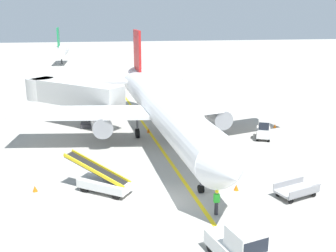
{
  "coord_description": "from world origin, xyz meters",
  "views": [
    {
      "loc": [
        -3.57,
        -23.8,
        12.24
      ],
      "look_at": [
        1.69,
        9.3,
        2.5
      ],
      "focal_mm": 42.03,
      "sensor_mm": 36.0,
      "label": 1
    }
  ],
  "objects_px": {
    "safety_cone_nose_right": "(148,130)",
    "baggage_tug_near_wing": "(263,130)",
    "belt_loader_forward_hold": "(103,181)",
    "safety_cone_wingtip_right": "(35,189)",
    "jet_bridge": "(67,93)",
    "baggage_cart_loaded": "(296,190)",
    "safety_cone_wingtip_left": "(275,126)",
    "airliner": "(162,107)",
    "pushback_tug": "(240,246)",
    "safety_cone_nose_left": "(236,187)",
    "ground_crew_marshaller": "(217,201)"
  },
  "relations": [
    {
      "from": "safety_cone_nose_right",
      "to": "baggage_tug_near_wing",
      "type": "bearing_deg",
      "value": -20.03
    },
    {
      "from": "belt_loader_forward_hold",
      "to": "safety_cone_wingtip_right",
      "type": "height_order",
      "value": "belt_loader_forward_hold"
    },
    {
      "from": "jet_bridge",
      "to": "baggage_cart_loaded",
      "type": "relative_size",
      "value": 2.95
    },
    {
      "from": "belt_loader_forward_hold",
      "to": "baggage_cart_loaded",
      "type": "relative_size",
      "value": 1.27
    },
    {
      "from": "safety_cone_wingtip_left",
      "to": "safety_cone_wingtip_right",
      "type": "bearing_deg",
      "value": -152.03
    },
    {
      "from": "airliner",
      "to": "baggage_cart_loaded",
      "type": "xyz_separation_m",
      "value": [
        7.37,
        -13.68,
        -2.95
      ]
    },
    {
      "from": "airliner",
      "to": "pushback_tug",
      "type": "height_order",
      "value": "airliner"
    },
    {
      "from": "safety_cone_nose_left",
      "to": "safety_cone_wingtip_right",
      "type": "distance_m",
      "value": 14.3
    },
    {
      "from": "jet_bridge",
      "to": "ground_crew_marshaller",
      "type": "bearing_deg",
      "value": -64.78
    },
    {
      "from": "safety_cone_nose_right",
      "to": "safety_cone_wingtip_left",
      "type": "distance_m",
      "value": 13.93
    },
    {
      "from": "belt_loader_forward_hold",
      "to": "safety_cone_wingtip_right",
      "type": "distance_m",
      "value": 4.91
    },
    {
      "from": "pushback_tug",
      "to": "baggage_cart_loaded",
      "type": "bearing_deg",
      "value": 46.25
    },
    {
      "from": "baggage_cart_loaded",
      "to": "safety_cone_wingtip_right",
      "type": "bearing_deg",
      "value": 168.43
    },
    {
      "from": "airliner",
      "to": "ground_crew_marshaller",
      "type": "bearing_deg",
      "value": -85.28
    },
    {
      "from": "baggage_tug_near_wing",
      "to": "safety_cone_nose_left",
      "type": "bearing_deg",
      "value": -120.55
    },
    {
      "from": "ground_crew_marshaller",
      "to": "safety_cone_nose_left",
      "type": "bearing_deg",
      "value": 53.08
    },
    {
      "from": "jet_bridge",
      "to": "safety_cone_nose_left",
      "type": "height_order",
      "value": "jet_bridge"
    },
    {
      "from": "jet_bridge",
      "to": "safety_cone_nose_right",
      "type": "distance_m",
      "value": 10.53
    },
    {
      "from": "pushback_tug",
      "to": "safety_cone_wingtip_right",
      "type": "relative_size",
      "value": 9.03
    },
    {
      "from": "airliner",
      "to": "safety_cone_wingtip_left",
      "type": "xyz_separation_m",
      "value": [
        12.89,
        2.43,
        -3.2
      ]
    },
    {
      "from": "pushback_tug",
      "to": "safety_cone_wingtip_right",
      "type": "distance_m",
      "value": 15.49
    },
    {
      "from": "pushback_tug",
      "to": "baggage_tug_near_wing",
      "type": "relative_size",
      "value": 1.46
    },
    {
      "from": "airliner",
      "to": "baggage_tug_near_wing",
      "type": "xyz_separation_m",
      "value": [
        10.06,
        -1.17,
        -2.49
      ]
    },
    {
      "from": "safety_cone_nose_right",
      "to": "safety_cone_wingtip_right",
      "type": "height_order",
      "value": "same"
    },
    {
      "from": "safety_cone_nose_right",
      "to": "safety_cone_wingtip_right",
      "type": "relative_size",
      "value": 1.0
    },
    {
      "from": "belt_loader_forward_hold",
      "to": "baggage_tug_near_wing",
      "type": "bearing_deg",
      "value": 31.38
    },
    {
      "from": "pushback_tug",
      "to": "ground_crew_marshaller",
      "type": "height_order",
      "value": "pushback_tug"
    },
    {
      "from": "pushback_tug",
      "to": "ground_crew_marshaller",
      "type": "distance_m",
      "value": 5.07
    },
    {
      "from": "baggage_cart_loaded",
      "to": "safety_cone_nose_left",
      "type": "height_order",
      "value": "baggage_cart_loaded"
    },
    {
      "from": "pushback_tug",
      "to": "ground_crew_marshaller",
      "type": "relative_size",
      "value": 2.34
    },
    {
      "from": "pushback_tug",
      "to": "safety_cone_nose_left",
      "type": "distance_m",
      "value": 8.65
    },
    {
      "from": "belt_loader_forward_hold",
      "to": "safety_cone_nose_left",
      "type": "bearing_deg",
      "value": -7.74
    },
    {
      "from": "baggage_cart_loaded",
      "to": "safety_cone_nose_right",
      "type": "height_order",
      "value": "baggage_cart_loaded"
    },
    {
      "from": "ground_crew_marshaller",
      "to": "safety_cone_nose_right",
      "type": "height_order",
      "value": "ground_crew_marshaller"
    },
    {
      "from": "ground_crew_marshaller",
      "to": "safety_cone_wingtip_right",
      "type": "xyz_separation_m",
      "value": [
        -11.79,
        5.2,
        -0.69
      ]
    },
    {
      "from": "jet_bridge",
      "to": "baggage_tug_near_wing",
      "type": "height_order",
      "value": "jet_bridge"
    },
    {
      "from": "pushback_tug",
      "to": "safety_cone_nose_right",
      "type": "bearing_deg",
      "value": 95.11
    },
    {
      "from": "baggage_cart_loaded",
      "to": "ground_crew_marshaller",
      "type": "distance_m",
      "value": 6.32
    },
    {
      "from": "safety_cone_nose_right",
      "to": "safety_cone_nose_left",
      "type": "bearing_deg",
      "value": -72.69
    },
    {
      "from": "safety_cone_nose_right",
      "to": "jet_bridge",
      "type": "bearing_deg",
      "value": 149.58
    },
    {
      "from": "jet_bridge",
      "to": "baggage_cart_loaded",
      "type": "bearing_deg",
      "value": -51.78
    },
    {
      "from": "pushback_tug",
      "to": "baggage_cart_loaded",
      "type": "height_order",
      "value": "pushback_tug"
    },
    {
      "from": "pushback_tug",
      "to": "safety_cone_nose_left",
      "type": "relative_size",
      "value": 9.03
    },
    {
      "from": "airliner",
      "to": "ground_crew_marshaller",
      "type": "distance_m",
      "value": 15.47
    },
    {
      "from": "baggage_tug_near_wing",
      "to": "belt_loader_forward_hold",
      "type": "distance_m",
      "value": 18.48
    },
    {
      "from": "safety_cone_wingtip_right",
      "to": "baggage_tug_near_wing",
      "type": "bearing_deg",
      "value": 23.25
    },
    {
      "from": "baggage_tug_near_wing",
      "to": "belt_loader_forward_hold",
      "type": "height_order",
      "value": "belt_loader_forward_hold"
    },
    {
      "from": "belt_loader_forward_hold",
      "to": "safety_cone_nose_right",
      "type": "distance_m",
      "value": 14.46
    },
    {
      "from": "baggage_cart_loaded",
      "to": "ground_crew_marshaller",
      "type": "bearing_deg",
      "value": -165.87
    },
    {
      "from": "safety_cone_wingtip_right",
      "to": "baggage_cart_loaded",
      "type": "bearing_deg",
      "value": -11.57
    }
  ]
}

